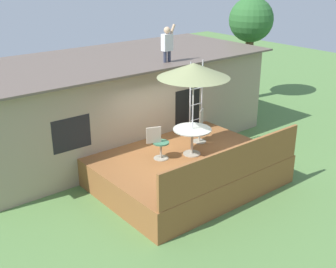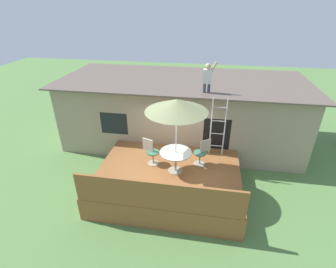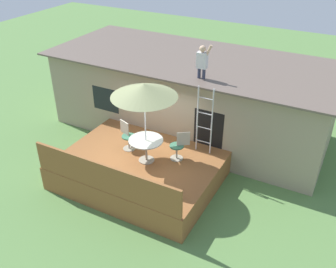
# 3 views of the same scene
# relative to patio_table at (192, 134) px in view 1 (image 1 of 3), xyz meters

# --- Properties ---
(ground_plane) EXTENTS (40.00, 40.00, 0.00)m
(ground_plane) POSITION_rel_patio_table_xyz_m (-0.23, 0.09, -1.39)
(ground_plane) COLOR #567F42
(house) EXTENTS (10.50, 4.50, 2.90)m
(house) POSITION_rel_patio_table_xyz_m (-0.23, 3.69, 0.07)
(house) COLOR gray
(house) RESTS_ON ground
(deck) EXTENTS (4.77, 3.88, 0.80)m
(deck) POSITION_rel_patio_table_xyz_m (-0.23, 0.09, -0.99)
(deck) COLOR brown
(deck) RESTS_ON ground
(deck_railing) EXTENTS (4.67, 0.08, 0.90)m
(deck_railing) POSITION_rel_patio_table_xyz_m (-0.23, -1.80, -0.14)
(deck_railing) COLOR brown
(deck_railing) RESTS_ON deck
(patio_table) EXTENTS (1.04, 1.04, 0.74)m
(patio_table) POSITION_rel_patio_table_xyz_m (0.00, 0.00, 0.00)
(patio_table) COLOR #A59E8C
(patio_table) RESTS_ON deck
(patio_umbrella) EXTENTS (1.90, 1.90, 2.54)m
(patio_umbrella) POSITION_rel_patio_table_xyz_m (-0.00, 0.00, 1.76)
(patio_umbrella) COLOR silver
(patio_umbrella) RESTS_ON deck
(step_ladder) EXTENTS (0.52, 0.04, 2.20)m
(step_ladder) POSITION_rel_patio_table_xyz_m (1.31, 1.30, 0.51)
(step_ladder) COLOR silver
(step_ladder) RESTS_ON deck
(person_figure) EXTENTS (0.47, 0.20, 1.11)m
(person_figure) POSITION_rel_patio_table_xyz_m (0.82, 2.09, 2.12)
(person_figure) COLOR #33384C
(person_figure) RESTS_ON house
(patio_chair_left) EXTENTS (0.60, 0.44, 0.92)m
(patio_chair_left) POSITION_rel_patio_table_xyz_m (-0.90, 0.33, -0.13)
(patio_chair_left) COLOR #A59E8C
(patio_chair_left) RESTS_ON deck
(patio_chair_right) EXTENTS (0.56, 0.46, 0.92)m
(patio_chair_right) POSITION_rel_patio_table_xyz_m (0.83, 0.57, -0.13)
(patio_chair_right) COLOR #A59E8C
(patio_chair_right) RESTS_ON deck
(backyard_tree) EXTENTS (1.87, 1.87, 4.40)m
(backyard_tree) POSITION_rel_patio_table_xyz_m (7.11, 4.30, 1.97)
(backyard_tree) COLOR brown
(backyard_tree) RESTS_ON ground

